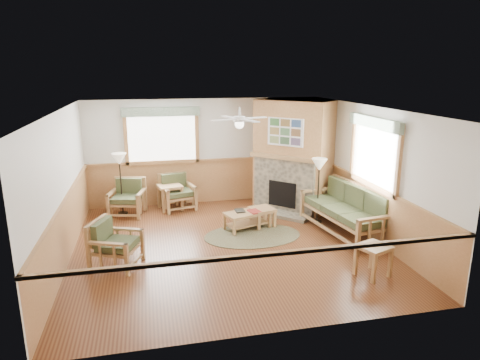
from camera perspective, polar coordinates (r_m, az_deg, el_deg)
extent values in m
cube|color=#5C3119|center=(8.65, -1.61, -8.73)|extent=(6.00, 6.00, 0.01)
cube|color=white|center=(7.97, -1.75, 9.42)|extent=(6.00, 6.00, 0.01)
cube|color=silver|center=(11.10, -4.59, 3.82)|extent=(6.00, 0.02, 2.70)
cube|color=silver|center=(5.43, 4.33, -7.83)|extent=(6.00, 0.02, 2.70)
cube|color=silver|center=(8.21, -22.70, -1.14)|extent=(0.02, 6.00, 2.70)
cube|color=silver|center=(9.23, 16.95, 1.01)|extent=(0.02, 6.00, 2.70)
cylinder|color=#4D4930|center=(9.11, 1.67, -7.41)|extent=(2.26, 2.26, 0.01)
cube|color=maroon|center=(9.34, 1.95, -4.12)|extent=(0.29, 0.35, 0.03)
cube|color=black|center=(9.38, -0.01, -4.04)|extent=(0.21, 0.28, 0.03)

